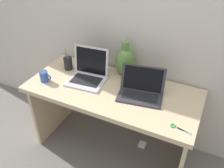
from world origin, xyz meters
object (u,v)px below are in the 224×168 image
at_px(laptop_right, 141,88).
at_px(coffee_mug, 44,76).
at_px(laptop_left, 89,71).
at_px(green_vase, 125,61).
at_px(power_brick, 142,145).
at_px(scissors, 177,127).
at_px(pen_cup, 68,63).

xyz_separation_m(laptop_right, coffee_mug, (-0.81, -0.18, -0.01)).
height_order(laptop_left, coffee_mug, laptop_left).
height_order(laptop_left, green_vase, green_vase).
distance_m(laptop_right, power_brick, 0.77).
relative_size(laptop_left, power_brick, 4.81).
distance_m(laptop_left, laptop_right, 0.49).
xyz_separation_m(scissors, power_brick, (-0.32, 0.36, -0.71)).
relative_size(scissors, power_brick, 2.10).
distance_m(green_vase, power_brick, 0.88).
height_order(laptop_right, pen_cup, laptop_right).
height_order(laptop_left, laptop_right, laptop_left).
relative_size(green_vase, scissors, 2.14).
distance_m(laptop_left, pen_cup, 0.26).
height_order(laptop_right, scissors, laptop_right).
bearing_deg(power_brick, laptop_right, -102.01).
relative_size(coffee_mug, power_brick, 1.56).
bearing_deg(green_vase, pen_cup, -163.53).
xyz_separation_m(coffee_mug, pen_cup, (0.07, 0.26, 0.01)).
distance_m(laptop_left, coffee_mug, 0.38).
bearing_deg(pen_cup, coffee_mug, -104.97).
xyz_separation_m(laptop_left, scissors, (0.83, -0.27, -0.07)).
xyz_separation_m(laptop_left, power_brick, (0.51, 0.10, -0.77)).
bearing_deg(laptop_left, scissors, -17.71).
height_order(laptop_right, power_brick, laptop_right).
bearing_deg(laptop_right, laptop_left, 178.05).
relative_size(laptop_left, scissors, 2.29).
relative_size(laptop_right, coffee_mug, 3.47).
bearing_deg(laptop_left, laptop_right, -1.95).
xyz_separation_m(green_vase, pen_cup, (-0.50, -0.15, -0.07)).
bearing_deg(scissors, green_vase, 140.99).
height_order(laptop_left, power_brick, laptop_left).
height_order(laptop_left, scissors, laptop_left).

